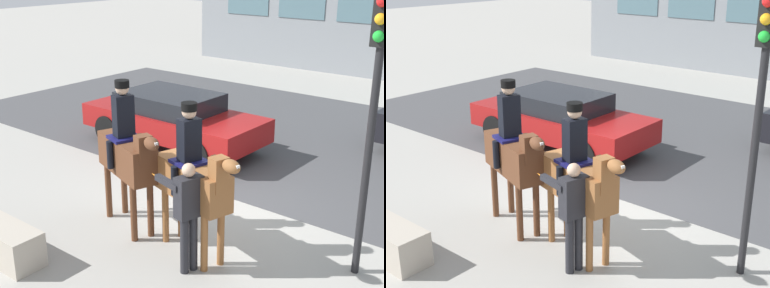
# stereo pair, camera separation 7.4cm
# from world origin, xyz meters

# --- Properties ---
(ground_plane) EXTENTS (80.00, 80.00, 0.00)m
(ground_plane) POSITION_xyz_m (0.00, 0.00, 0.00)
(ground_plane) COLOR #9E9B93
(road_surface) EXTENTS (20.73, 8.50, 0.01)m
(road_surface) POSITION_xyz_m (0.00, 4.75, 0.00)
(road_surface) COLOR #444447
(road_surface) RESTS_ON ground_plane
(mounted_horse_lead) EXTENTS (1.82, 0.90, 2.58)m
(mounted_horse_lead) POSITION_xyz_m (-0.69, -1.53, 1.36)
(mounted_horse_lead) COLOR #59331E
(mounted_horse_lead) RESTS_ON ground_plane
(mounted_horse_companion) EXTENTS (1.87, 0.84, 2.45)m
(mounted_horse_companion) POSITION_xyz_m (0.73, -1.54, 1.28)
(mounted_horse_companion) COLOR brown
(mounted_horse_companion) RESTS_ON ground_plane
(pedestrian_bystander) EXTENTS (0.90, 0.44, 1.73)m
(pedestrian_bystander) POSITION_xyz_m (0.98, -1.98, 1.02)
(pedestrian_bystander) COLOR #232328
(pedestrian_bystander) RESTS_ON ground_plane
(street_car_near_lane) EXTENTS (4.58, 1.96, 1.36)m
(street_car_near_lane) POSITION_xyz_m (-2.85, 2.10, 0.75)
(street_car_near_lane) COLOR maroon
(street_car_near_lane) RESTS_ON ground_plane
(traffic_light) EXTENTS (0.24, 0.29, 4.08)m
(traffic_light) POSITION_xyz_m (2.94, -0.45, 2.73)
(traffic_light) COLOR black
(traffic_light) RESTS_ON ground_plane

